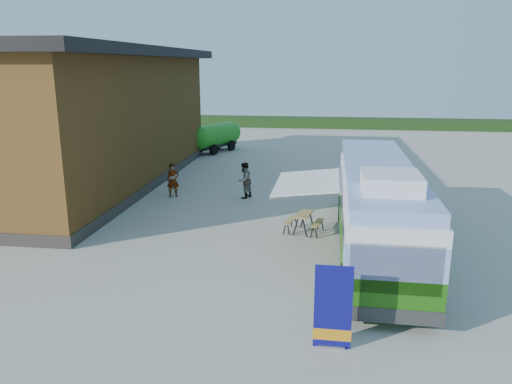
# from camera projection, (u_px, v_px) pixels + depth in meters

# --- Properties ---
(ground) EXTENTS (100.00, 100.00, 0.00)m
(ground) POSITION_uv_depth(u_px,v_px,m) (245.00, 258.00, 17.50)
(ground) COLOR #BCB7AD
(ground) RESTS_ON ground
(barn) EXTENTS (9.60, 21.20, 7.50)m
(barn) POSITION_uv_depth(u_px,v_px,m) (86.00, 120.00, 27.59)
(barn) COLOR brown
(barn) RESTS_ON ground
(hedge) EXTENTS (40.00, 3.00, 1.00)m
(hedge) POSITION_uv_depth(u_px,v_px,m) (376.00, 123.00, 52.76)
(hedge) COLOR #264419
(hedge) RESTS_ON ground
(bus) EXTENTS (2.71, 12.03, 3.69)m
(bus) POSITION_uv_depth(u_px,v_px,m) (377.00, 204.00, 17.79)
(bus) COLOR #2C7313
(bus) RESTS_ON ground
(awning) EXTENTS (2.50, 4.03, 0.50)m
(awning) POSITION_uv_depth(u_px,v_px,m) (314.00, 177.00, 17.83)
(awning) COLOR white
(awning) RESTS_ON ground
(banner) EXTENTS (0.92, 0.19, 2.11)m
(banner) POSITION_uv_depth(u_px,v_px,m) (333.00, 315.00, 11.79)
(banner) COLOR #0D0D65
(banner) RESTS_ON ground
(picnic_table) EXTENTS (1.63, 1.52, 0.79)m
(picnic_table) POSITION_uv_depth(u_px,v_px,m) (304.00, 218.00, 20.05)
(picnic_table) COLOR #A9874F
(picnic_table) RESTS_ON ground
(person_a) EXTENTS (0.75, 0.66, 1.73)m
(person_a) POSITION_uv_depth(u_px,v_px,m) (173.00, 180.00, 25.39)
(person_a) COLOR #999999
(person_a) RESTS_ON ground
(person_b) EXTENTS (1.02, 1.10, 1.82)m
(person_b) POSITION_uv_depth(u_px,v_px,m) (244.00, 180.00, 25.16)
(person_b) COLOR #999999
(person_b) RESTS_ON ground
(slurry_tanker) EXTENTS (3.32, 5.49, 2.18)m
(slurry_tanker) POSITION_uv_depth(u_px,v_px,m) (215.00, 136.00, 38.33)
(slurry_tanker) COLOR #238D19
(slurry_tanker) RESTS_ON ground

